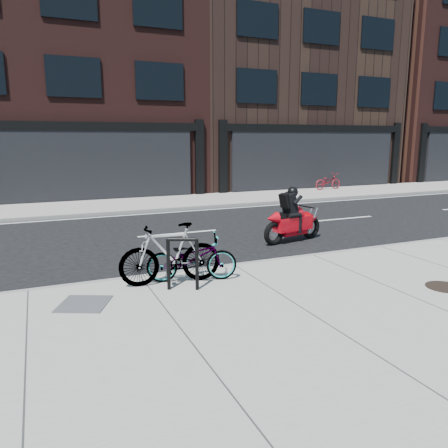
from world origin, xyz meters
name	(u,v)px	position (x,y,z in m)	size (l,w,h in m)	color
ground	(202,249)	(0.00, 0.00, 0.00)	(120.00, 120.00, 0.00)	black
sidewalk_near	(318,322)	(0.00, -5.00, 0.07)	(60.00, 6.00, 0.13)	gray
sidewalk_far	(136,204)	(0.00, 7.75, 0.07)	(60.00, 3.50, 0.13)	gray
building_center	(63,47)	(-2.00, 14.50, 7.25)	(12.00, 10.00, 14.50)	black
building_mideast	(271,80)	(10.00, 14.50, 6.25)	(12.00, 10.00, 12.50)	black
building_east	(417,85)	(22.00, 14.50, 6.50)	(10.00, 10.00, 13.00)	black
bike_rack	(183,259)	(-1.47, -3.01, 0.68)	(0.52, 0.27, 0.94)	black
bicycle_front	(192,258)	(-1.16, -2.60, 0.57)	(0.59, 1.69, 0.89)	gray
bicycle_rear	(170,254)	(-1.57, -2.60, 0.69)	(0.53, 1.88, 1.13)	gray
motorcycle	(295,219)	(2.65, -0.16, 0.61)	(2.00, 0.71, 1.51)	black
bicycle_far	(328,181)	(10.17, 8.57, 0.55)	(0.56, 1.60, 0.84)	maroon
manhole_cover	(445,287)	(2.90, -4.76, 0.14)	(0.66, 0.66, 0.01)	black
utility_grate	(84,304)	(-3.16, -3.04, 0.14)	(0.75, 0.75, 0.01)	#545457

